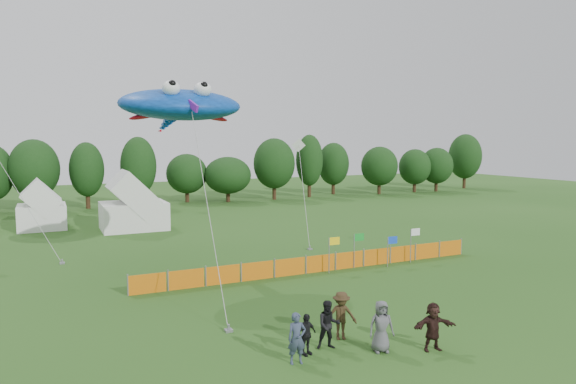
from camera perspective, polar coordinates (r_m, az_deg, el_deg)
name	(u,v)px	position (r m, az deg, el deg)	size (l,w,h in m)	color
ground	(353,336)	(21.23, 7.25, -15.62)	(160.00, 160.00, 0.00)	#234C16
treeline	(160,170)	(62.85, -14.08, 2.37)	(104.57, 8.78, 8.36)	#382314
tent_left	(42,209)	(49.65, -25.69, -1.70)	(3.96, 3.96, 3.49)	white
tent_right	(134,207)	(46.50, -16.78, -1.60)	(5.51, 4.41, 3.89)	silver
barrier_fence	(320,263)	(30.55, 3.61, -7.93)	(21.90, 0.06, 1.00)	#CC640B
flag_row	(373,245)	(31.81, 9.47, -5.80)	(6.73, 0.72, 2.15)	gray
spectator_a	(297,338)	(18.45, 0.98, -15.95)	(0.66, 0.43, 1.80)	#313B52
spectator_b	(329,325)	(19.70, 4.53, -14.50)	(0.88, 0.69, 1.82)	black
spectator_c	(341,316)	(20.59, 5.93, -13.50)	(1.22, 0.70, 1.89)	#352715
spectator_d	(306,334)	(19.19, 2.02, -15.53)	(0.89, 0.37, 1.52)	black
spectator_e	(381,326)	(19.69, 10.32, -14.46)	(0.93, 0.61, 1.90)	#525257
spectator_f	(433,327)	(20.22, 15.81, -14.19)	(1.67, 0.53, 1.80)	black
stingray_kite	(179,106)	(29.59, -11.98, 9.37)	(6.76, 18.06, 10.87)	blue
small_kite_white	(301,171)	(42.05, 1.51, 2.32)	(3.95, 8.50, 7.91)	silver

